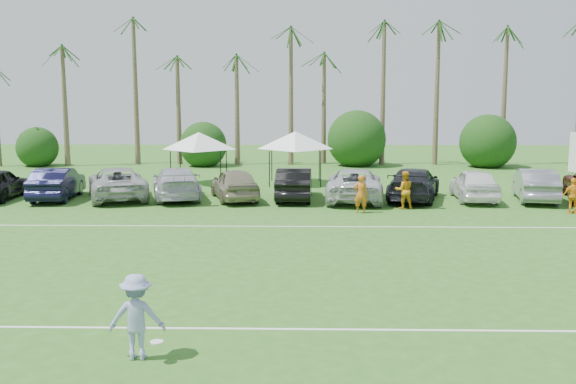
{
  "coord_description": "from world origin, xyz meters",
  "views": [
    {
      "loc": [
        1.7,
        -12.4,
        5.42
      ],
      "look_at": [
        1.15,
        13.13,
        1.6
      ],
      "focal_mm": 40.0,
      "sensor_mm": 36.0,
      "label": 1
    }
  ],
  "objects": [
    {
      "name": "ground",
      "position": [
        0.0,
        0.0,
        0.0
      ],
      "size": [
        120.0,
        120.0,
        0.0
      ],
      "primitive_type": "plane",
      "color": "#2F631D",
      "rests_on": "ground"
    },
    {
      "name": "field_lines",
      "position": [
        0.0,
        8.0,
        0.01
      ],
      "size": [
        80.0,
        12.1,
        0.01
      ],
      "color": "white",
      "rests_on": "ground"
    },
    {
      "name": "palm_tree_1",
      "position": [
        -17.0,
        38.0,
        8.35
      ],
      "size": [
        2.4,
        2.4,
        9.9
      ],
      "color": "brown",
      "rests_on": "ground"
    },
    {
      "name": "palm_tree_2",
      "position": [
        -12.0,
        38.0,
        9.21
      ],
      "size": [
        2.4,
        2.4,
        10.9
      ],
      "color": "brown",
      "rests_on": "ground"
    },
    {
      "name": "palm_tree_3",
      "position": [
        -8.0,
        38.0,
        10.06
      ],
      "size": [
        2.4,
        2.4,
        11.9
      ],
      "color": "brown",
      "rests_on": "ground"
    },
    {
      "name": "palm_tree_4",
      "position": [
        -4.0,
        38.0,
        7.48
      ],
      "size": [
        2.4,
        2.4,
        8.9
      ],
      "color": "brown",
      "rests_on": "ground"
    },
    {
      "name": "palm_tree_5",
      "position": [
        0.0,
        38.0,
        8.35
      ],
      "size": [
        2.4,
        2.4,
        9.9
      ],
      "color": "brown",
      "rests_on": "ground"
    },
    {
      "name": "palm_tree_6",
      "position": [
        4.0,
        38.0,
        9.21
      ],
      "size": [
        2.4,
        2.4,
        10.9
      ],
      "color": "brown",
      "rests_on": "ground"
    },
    {
      "name": "palm_tree_7",
      "position": [
        8.0,
        38.0,
        10.06
      ],
      "size": [
        2.4,
        2.4,
        11.9
      ],
      "color": "brown",
      "rests_on": "ground"
    },
    {
      "name": "palm_tree_8",
      "position": [
        13.0,
        38.0,
        7.48
      ],
      "size": [
        2.4,
        2.4,
        8.9
      ],
      "color": "brown",
      "rests_on": "ground"
    },
    {
      "name": "palm_tree_9",
      "position": [
        18.0,
        38.0,
        8.35
      ],
      "size": [
        2.4,
        2.4,
        9.9
      ],
      "color": "brown",
      "rests_on": "ground"
    },
    {
      "name": "bush_tree_0",
      "position": [
        -19.0,
        39.0,
        1.8
      ],
      "size": [
        4.0,
        4.0,
        4.0
      ],
      "color": "brown",
      "rests_on": "ground"
    },
    {
      "name": "bush_tree_1",
      "position": [
        -6.0,
        39.0,
        1.8
      ],
      "size": [
        4.0,
        4.0,
        4.0
      ],
      "color": "brown",
      "rests_on": "ground"
    },
    {
      "name": "bush_tree_2",
      "position": [
        6.0,
        39.0,
        1.8
      ],
      "size": [
        4.0,
        4.0,
        4.0
      ],
      "color": "brown",
      "rests_on": "ground"
    },
    {
      "name": "bush_tree_3",
      "position": [
        16.0,
        39.0,
        1.8
      ],
      "size": [
        4.0,
        4.0,
        4.0
      ],
      "color": "brown",
      "rests_on": "ground"
    },
    {
      "name": "sideline_player_a",
      "position": [
        4.46,
        17.28,
        0.9
      ],
      "size": [
        0.67,
        0.45,
        1.8
      ],
      "primitive_type": "imported",
      "rotation": [
        0.0,
        0.0,
        3.11
      ],
      "color": "#CE6716",
      "rests_on": "ground"
    },
    {
      "name": "sideline_player_b",
      "position": [
        6.67,
        18.43,
        0.92
      ],
      "size": [
        0.92,
        0.73,
        1.84
      ],
      "primitive_type": "imported",
      "rotation": [
        0.0,
        0.0,
        3.18
      ],
      "color": "orange",
      "rests_on": "ground"
    },
    {
      "name": "sideline_player_c",
      "position": [
        14.33,
        17.3,
        0.84
      ],
      "size": [
        1.0,
        0.44,
        1.68
      ],
      "primitive_type": "imported",
      "rotation": [
        0.0,
        0.0,
        3.17
      ],
      "color": "orange",
      "rests_on": "ground"
    },
    {
      "name": "canopy_tent_left",
      "position": [
        -4.7,
        27.33,
        3.21
      ],
      "size": [
        4.63,
        4.63,
        3.75
      ],
      "color": "black",
      "rests_on": "ground"
    },
    {
      "name": "canopy_tent_right",
      "position": [
        1.29,
        27.34,
        3.27
      ],
      "size": [
        4.72,
        4.72,
        3.82
      ],
      "color": "black",
      "rests_on": "ground"
    },
    {
      "name": "frisbee_player",
      "position": [
        -1.71,
        0.25,
        0.9
      ],
      "size": [
        1.2,
        0.73,
        1.81
      ],
      "rotation": [
        0.0,
        0.0,
        3.18
      ],
      "color": "#8E98C9",
      "rests_on": "ground"
    },
    {
      "name": "parked_car_1",
      "position": [
        -11.28,
        20.98,
        0.85
      ],
      "size": [
        2.25,
        5.28,
        1.69
      ],
      "primitive_type": "imported",
      "rotation": [
        0.0,
        0.0,
        3.23
      ],
      "color": "black",
      "rests_on": "ground"
    },
    {
      "name": "parked_car_2",
      "position": [
        -8.14,
        21.21,
        0.85
      ],
      "size": [
        4.7,
        6.68,
        1.69
      ],
      "primitive_type": "imported",
      "rotation": [
        0.0,
        0.0,
        3.49
      ],
      "color": "#AAAAAA",
      "rests_on": "ground"
    },
    {
      "name": "parked_car_3",
      "position": [
        -4.99,
        21.3,
        0.85
      ],
      "size": [
        3.74,
        6.24,
        1.69
      ],
      "primitive_type": "imported",
      "rotation": [
        0.0,
        0.0,
        3.39
      ],
      "color": "#B4B4BD",
      "rests_on": "ground"
    },
    {
      "name": "parked_car_4",
      "position": [
        -1.84,
        20.97,
        0.85
      ],
      "size": [
        3.3,
        5.33,
        1.69
      ],
      "primitive_type": "imported",
      "rotation": [
        0.0,
        0.0,
        3.42
      ],
      "color": "gray",
      "rests_on": "ground"
    },
    {
      "name": "parked_car_5",
      "position": [
        1.31,
        21.15,
        0.85
      ],
      "size": [
        1.94,
        5.19,
        1.69
      ],
      "primitive_type": "imported",
      "rotation": [
        0.0,
        0.0,
        3.11
      ],
      "color": "black",
      "rests_on": "ground"
    },
    {
      "name": "parked_car_6",
      "position": [
        4.46,
        20.94,
        0.85
      ],
      "size": [
        3.31,
        6.3,
        1.69
      ],
      "primitive_type": "imported",
      "rotation": [
        0.0,
        0.0,
        3.06
      ],
      "color": "silver",
      "rests_on": "ground"
    },
    {
      "name": "parked_car_7",
      "position": [
        7.6,
        21.18,
        0.85
      ],
      "size": [
        3.86,
        6.26,
        1.69
      ],
      "primitive_type": "imported",
      "rotation": [
        0.0,
        0.0,
        2.87
      ],
      "color": "black",
      "rests_on": "ground"
    },
    {
      "name": "parked_car_8",
      "position": [
        10.75,
        21.05,
        0.85
      ],
      "size": [
        2.34,
        5.1,
        1.69
      ],
      "primitive_type": "imported",
      "rotation": [
        0.0,
        0.0,
        3.07
      ],
      "color": "white",
      "rests_on": "ground"
    },
    {
      "name": "parked_car_9",
      "position": [
        13.9,
        21.01,
        0.85
      ],
      "size": [
        2.77,
        5.39,
        1.69
      ],
      "primitive_type": "imported",
      "rotation": [
        0.0,
        0.0,
        2.94
      ],
      "color": "slate",
      "rests_on": "ground"
    }
  ]
}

